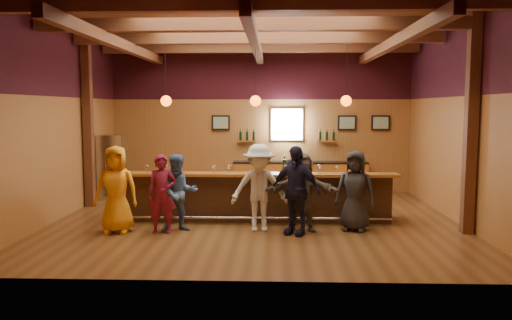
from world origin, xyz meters
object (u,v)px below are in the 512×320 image
object	(u,v)px
customer_denim	(179,193)
customer_navy	(295,190)
customer_dark	(355,191)
back_bar_cabinet	(300,177)
ice_bucket	(261,168)
bottle_a	(284,166)
bar_counter	(256,197)
bartender	(294,179)
customer_redvest	(162,194)
customer_orange	(116,189)
customer_white	(259,188)
customer_brown	(302,192)
stainless_fridge	(113,167)

from	to	relation	value
customer_denim	customer_navy	bearing A→B (deg)	-25.25
customer_navy	customer_dark	size ratio (longest dim) A/B	1.08
back_bar_cabinet	ice_bucket	size ratio (longest dim) A/B	17.98
customer_denim	bottle_a	distance (m)	2.46
bar_counter	bartender	distance (m)	1.26
customer_navy	bartender	bearing A→B (deg)	116.32
customer_navy	ice_bucket	size ratio (longest dim) A/B	8.09
customer_redvest	bar_counter	bearing A→B (deg)	32.10
bar_counter	customer_navy	bearing A→B (deg)	-58.63
customer_orange	customer_white	xyz separation A→B (m)	(2.92, 0.25, 0.01)
bar_counter	bartender	world-z (taller)	bartender
customer_brown	bottle_a	world-z (taller)	customer_brown
customer_redvest	ice_bucket	xyz separation A→B (m)	(1.98, 1.11, 0.41)
ice_bucket	bottle_a	size ratio (longest dim) A/B	0.58
customer_dark	stainless_fridge	bearing A→B (deg)	168.99
customer_dark	ice_bucket	bearing A→B (deg)	177.63
customer_white	customer_dark	size ratio (longest dim) A/B	1.08
stainless_fridge	customer_orange	bearing A→B (deg)	-71.09
bar_counter	customer_redvest	size ratio (longest dim) A/B	3.90
bartender	stainless_fridge	bearing A→B (deg)	-24.45
customer_orange	bartender	world-z (taller)	customer_orange
bar_counter	customer_navy	distance (m)	1.64
customer_redvest	customer_white	size ratio (longest dim) A/B	0.89
bar_counter	ice_bucket	distance (m)	0.75
customer_white	customer_redvest	bearing A→B (deg)	-177.73
customer_brown	bar_counter	bearing A→B (deg)	136.53
customer_dark	bar_counter	bearing A→B (deg)	172.47
customer_redvest	customer_navy	xyz separation A→B (m)	(2.70, 0.01, 0.09)
customer_redvest	customer_white	bearing A→B (deg)	3.97
customer_orange	bottle_a	xyz separation A→B (m)	(3.45, 1.17, 0.37)
back_bar_cabinet	stainless_fridge	world-z (taller)	stainless_fridge
customer_denim	back_bar_cabinet	bearing A→B (deg)	38.77
customer_white	customer_dark	bearing A→B (deg)	-3.11
customer_denim	customer_white	size ratio (longest dim) A/B	0.89
customer_redvest	customer_brown	distance (m)	2.87
stainless_fridge	bottle_a	distance (m)	5.44
bottle_a	back_bar_cabinet	bearing A→B (deg)	81.59
customer_navy	customer_orange	bearing A→B (deg)	-152.06
customer_redvest	customer_brown	xyz separation A→B (m)	(2.85, 0.30, 0.01)
bottle_a	ice_bucket	bearing A→B (deg)	-170.36
customer_orange	bottle_a	bearing A→B (deg)	15.97
customer_redvest	customer_dark	size ratio (longest dim) A/B	0.97
bartender	ice_bucket	size ratio (longest dim) A/B	7.29
bartender	customer_white	bearing A→B (deg)	60.75
customer_dark	ice_bucket	world-z (taller)	customer_dark
stainless_fridge	customer_brown	distance (m)	6.20
customer_denim	customer_white	distance (m)	1.66
back_bar_cabinet	customer_dark	xyz separation A→B (m)	(0.90, -4.57, 0.36)
customer_brown	customer_dark	bearing A→B (deg)	7.71
bar_counter	customer_orange	size ratio (longest dim) A/B	3.53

